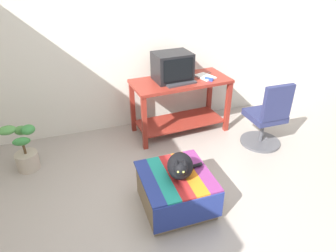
{
  "coord_description": "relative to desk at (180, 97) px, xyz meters",
  "views": [
    {
      "loc": [
        -0.84,
        -1.82,
        2.16
      ],
      "look_at": [
        0.08,
        0.85,
        0.55
      ],
      "focal_mm": 31.63,
      "sensor_mm": 36.0,
      "label": 1
    }
  ],
  "objects": [
    {
      "name": "tv_monitor",
      "position": [
        -0.11,
        0.03,
        0.42
      ],
      "size": [
        0.49,
        0.4,
        0.36
      ],
      "rotation": [
        0.0,
        0.0,
        0.07
      ],
      "color": "black",
      "rests_on": "desk"
    },
    {
      "name": "stapler",
      "position": [
        0.34,
        -0.14,
        0.27
      ],
      "size": [
        0.1,
        0.1,
        0.04
      ],
      "primitive_type": "cube",
      "rotation": [
        0.0,
        0.0,
        0.79
      ],
      "color": "#2342B7",
      "rests_on": "desk"
    },
    {
      "name": "potted_plant",
      "position": [
        -2.0,
        -0.25,
        -0.26
      ],
      "size": [
        0.38,
        0.33,
        0.58
      ],
      "color": "#B7A893",
      "rests_on": "ground_plane"
    },
    {
      "name": "office_chair",
      "position": [
        0.9,
        -0.72,
        -0.13
      ],
      "size": [
        0.52,
        0.52,
        0.89
      ],
      "rotation": [
        0.0,
        0.0,
        3.13
      ],
      "color": "#4C4C51",
      "rests_on": "ground_plane"
    },
    {
      "name": "desk",
      "position": [
        0.0,
        0.0,
        0.0
      ],
      "size": [
        1.33,
        0.67,
        0.76
      ],
      "rotation": [
        0.0,
        0.0,
        0.07
      ],
      "color": "maroon",
      "rests_on": "ground_plane"
    },
    {
      "name": "book",
      "position": [
        0.34,
        -0.02,
        0.26
      ],
      "size": [
        0.25,
        0.3,
        0.02
      ],
      "primitive_type": "cube",
      "rotation": [
        0.0,
        0.0,
        0.3
      ],
      "color": "white",
      "rests_on": "desk"
    },
    {
      "name": "cat",
      "position": [
        -0.54,
        -1.39,
        -0.03
      ],
      "size": [
        0.42,
        0.38,
        0.28
      ],
      "rotation": [
        0.0,
        0.0,
        -0.34
      ],
      "color": "black",
      "rests_on": "ottoman_with_blanket"
    },
    {
      "name": "back_wall",
      "position": [
        -0.51,
        0.45,
        0.78
      ],
      "size": [
        8.0,
        0.1,
        2.6
      ],
      "primitive_type": "cube",
      "color": "silver",
      "rests_on": "ground_plane"
    },
    {
      "name": "ground_plane",
      "position": [
        -0.51,
        -1.6,
        -0.52
      ],
      "size": [
        14.0,
        14.0,
        0.0
      ],
      "primitive_type": "plane",
      "color": "#9E9389"
    },
    {
      "name": "ottoman_with_blanket",
      "position": [
        -0.57,
        -1.37,
        -0.33
      ],
      "size": [
        0.66,
        0.69,
        0.37
      ],
      "color": "#7A664C",
      "rests_on": "ground_plane"
    },
    {
      "name": "keyboard",
      "position": [
        -0.06,
        -0.14,
        0.26
      ],
      "size": [
        0.42,
        0.2,
        0.02
      ],
      "primitive_type": "cube",
      "rotation": [
        0.0,
        0.0,
        0.14
      ],
      "color": "#333338",
      "rests_on": "desk"
    },
    {
      "name": "pen",
      "position": [
        0.43,
        0.1,
        0.25
      ],
      "size": [
        0.11,
        0.1,
        0.01
      ],
      "primitive_type": "cylinder",
      "rotation": [
        0.0,
        1.57,
        0.73
      ],
      "color": "#B7B7BC",
      "rests_on": "desk"
    }
  ]
}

